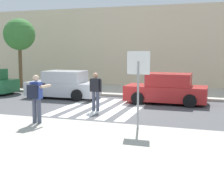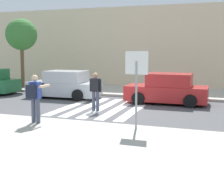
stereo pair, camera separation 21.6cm
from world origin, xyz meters
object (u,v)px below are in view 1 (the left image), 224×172
photographer_with_backpack (36,95)px  street_tree_west (19,35)px  stop_sign (138,72)px  parked_car_silver (64,85)px  parked_car_red (167,89)px  pedestrian_crossing (96,89)px

photographer_with_backpack → street_tree_west: 11.33m
stop_sign → parked_car_silver: 8.40m
photographer_with_backpack → parked_car_red: 7.38m
parked_car_silver → street_tree_west: 5.91m
stop_sign → photographer_with_backpack: bearing=-173.0°
parked_car_red → street_tree_west: size_ratio=0.87×
pedestrian_crossing → street_tree_west: street_tree_west is taller
parked_car_red → stop_sign: bearing=-90.7°
parked_car_silver → parked_car_red: bearing=0.0°
pedestrian_crossing → street_tree_west: bearing=144.8°
pedestrian_crossing → parked_car_red: (2.74, 2.98, -0.25)m
stop_sign → pedestrian_crossing: bearing=131.9°
parked_car_silver → parked_car_red: 5.87m
pedestrian_crossing → street_tree_west: (-7.61, 5.37, 2.76)m
parked_car_red → street_tree_west: street_tree_west is taller
stop_sign → parked_car_silver: bearing=134.3°
parked_car_silver → pedestrian_crossing: bearing=-43.6°
pedestrian_crossing → photographer_with_backpack: bearing=-105.3°
stop_sign → photographer_with_backpack: (-3.60, -0.44, -0.84)m
stop_sign → parked_car_red: bearing=89.3°
parked_car_red → street_tree_west: (-10.35, 2.39, 3.01)m
stop_sign → photographer_with_backpack: size_ratio=1.49×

